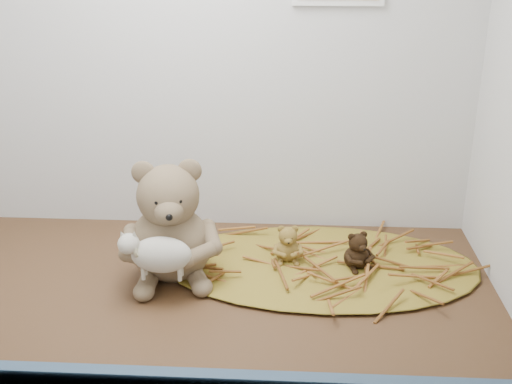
# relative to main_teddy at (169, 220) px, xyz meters

# --- Properties ---
(alcove_shell) EXTENTS (1.20, 0.60, 0.90)m
(alcove_shell) POSITION_rel_main_teddy_xyz_m (0.01, 0.04, 0.33)
(alcove_shell) COLOR #3A2614
(alcove_shell) RESTS_ON ground
(front_rail) EXTENTS (1.19, 0.02, 0.04)m
(front_rail) POSITION_rel_main_teddy_xyz_m (0.01, -0.34, -0.10)
(front_rail) COLOR #3D5A74
(front_rail) RESTS_ON shelf_floor
(straw_bed) EXTENTS (0.62, 0.36, 0.01)m
(straw_bed) POSITION_rel_main_teddy_xyz_m (0.29, 0.05, -0.11)
(straw_bed) COLOR olive
(straw_bed) RESTS_ON shelf_floor
(main_teddy) EXTENTS (0.23, 0.23, 0.24)m
(main_teddy) POSITION_rel_main_teddy_xyz_m (0.00, 0.00, 0.00)
(main_teddy) COLOR #81654F
(main_teddy) RESTS_ON shelf_floor
(toy_lamb) EXTENTS (0.14, 0.09, 0.09)m
(toy_lamb) POSITION_rel_main_teddy_xyz_m (0.00, -0.08, -0.03)
(toy_lamb) COLOR silver
(toy_lamb) RESTS_ON main_teddy
(mini_teddy_tan) EXTENTS (0.07, 0.07, 0.08)m
(mini_teddy_tan) POSITION_rel_main_teddy_xyz_m (0.22, 0.06, -0.07)
(mini_teddy_tan) COLOR olive
(mini_teddy_tan) RESTS_ON straw_bed
(mini_teddy_brown) EXTENTS (0.08, 0.08, 0.07)m
(mini_teddy_brown) POSITION_rel_main_teddy_xyz_m (0.36, 0.04, -0.07)
(mini_teddy_brown) COLOR black
(mini_teddy_brown) RESTS_ON straw_bed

